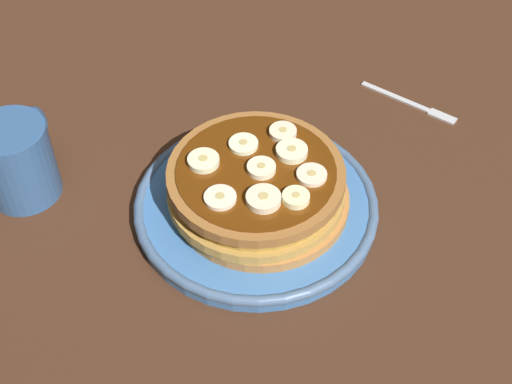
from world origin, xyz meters
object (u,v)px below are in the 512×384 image
banana_slice_6 (203,162)px  banana_slice_7 (264,199)px  pancake_stack (258,186)px  banana_slice_4 (296,198)px  coffee_mug (18,158)px  banana_slice_2 (243,145)px  banana_slice_8 (311,178)px  banana_slice_0 (262,168)px  banana_slice_3 (283,133)px  plate (256,206)px  banana_slice_1 (220,198)px  banana_slice_5 (292,152)px  fork (414,104)px

banana_slice_6 → banana_slice_7: banana_slice_7 is taller
pancake_stack → banana_slice_4: (-3.54, -4.33, 2.82)cm
banana_slice_6 → coffee_mug: (-0.82, 20.31, -2.14)cm
banana_slice_2 → banana_slice_8: same height
banana_slice_0 → banana_slice_7: (-4.32, -0.93, 0.06)cm
banana_slice_3 → coffee_mug: coffee_mug is taller
banana_slice_2 → banana_slice_4: banana_slice_4 is taller
plate → banana_slice_1: banana_slice_1 is taller
plate → coffee_mug: (-0.92, 25.79, 3.66)cm
banana_slice_1 → banana_slice_5: banana_slice_5 is taller
banana_slice_8 → coffee_mug: size_ratio=0.27×
banana_slice_0 → banana_slice_3: bearing=-13.5°
banana_slice_4 → banana_slice_6: bearing=71.6°
banana_slice_0 → banana_slice_8: 5.18cm
banana_slice_3 → banana_slice_7: 9.94cm
coffee_mug → banana_slice_8: bearing=-88.9°
banana_slice_3 → banana_slice_4: banana_slice_4 is taller
banana_slice_2 → fork: banana_slice_2 is taller
plate → banana_slice_4: (-3.45, -4.58, 5.83)cm
banana_slice_7 → banana_slice_0: bearing=12.2°
banana_slice_5 → banana_slice_6: 9.26cm
banana_slice_3 → coffee_mug: size_ratio=0.26×
banana_slice_8 → coffee_mug: bearing=91.1°
banana_slice_2 → banana_slice_4: (-6.71, -6.50, 0.13)cm
banana_slice_1 → banana_slice_6: size_ratio=0.98×
plate → banana_slice_5: banana_slice_5 is taller
banana_slice_0 → banana_slice_8: banana_slice_0 is taller
pancake_stack → coffee_mug: bearing=92.2°
plate → banana_slice_5: size_ratio=7.88×
pancake_stack → banana_slice_6: bearing=91.9°
banana_slice_1 → banana_slice_4: bearing=-80.9°
plate → banana_slice_1: (-4.63, 2.75, 5.69)cm
pancake_stack → banana_slice_1: banana_slice_1 is taller
banana_slice_0 → banana_slice_3: (5.62, -1.35, -0.02)cm
fork → banana_slice_7: bearing=149.3°
plate → banana_slice_7: 7.35cm
banana_slice_3 → pancake_stack: bearing=163.7°
pancake_stack → banana_slice_4: bearing=-129.2°
banana_slice_5 → banana_slice_6: same height
plate → banana_slice_4: 8.18cm
plate → banana_slice_1: bearing=149.3°
pancake_stack → banana_slice_3: (5.66, -1.66, 2.76)cm
banana_slice_7 → coffee_mug: 27.56cm
banana_slice_6 → fork: banana_slice_6 is taller
coffee_mug → fork: (21.89, -42.19, -4.47)cm
banana_slice_8 → plate: bearing=86.9°
banana_slice_3 → fork: bearing=-43.6°
plate → banana_slice_1: 7.84cm
banana_slice_5 → banana_slice_6: (-3.05, 8.75, -0.03)cm
pancake_stack → banana_slice_2: banana_slice_2 is taller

